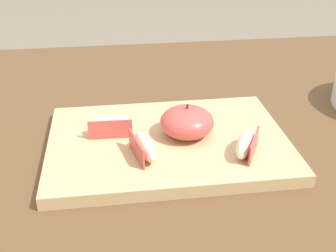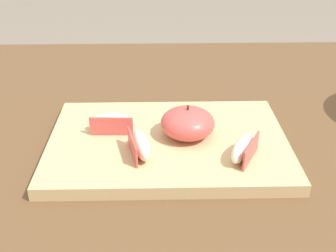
{
  "view_description": "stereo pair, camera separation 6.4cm",
  "coord_description": "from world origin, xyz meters",
  "px_view_note": "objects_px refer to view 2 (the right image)",
  "views": [
    {
      "loc": [
        -0.11,
        -0.6,
        1.07
      ],
      "look_at": [
        -0.03,
        -0.04,
        0.77
      ],
      "focal_mm": 46.14,
      "sensor_mm": 36.0,
      "label": 1
    },
    {
      "loc": [
        -0.04,
        -0.6,
        1.07
      ],
      "look_at": [
        -0.03,
        -0.04,
        0.77
      ],
      "focal_mm": 46.14,
      "sensor_mm": 36.0,
      "label": 2
    }
  ],
  "objects_px": {
    "apple_half_skin_up": "(188,123)",
    "apple_wedge_right": "(243,148)",
    "cutting_board": "(168,143)",
    "apple_wedge_front": "(112,123)",
    "apple_wedge_left": "(141,145)"
  },
  "relations": [
    {
      "from": "apple_half_skin_up",
      "to": "apple_wedge_right",
      "type": "xyz_separation_m",
      "value": [
        0.07,
        -0.06,
        -0.01
      ]
    },
    {
      "from": "cutting_board",
      "to": "apple_half_skin_up",
      "type": "height_order",
      "value": "apple_half_skin_up"
    },
    {
      "from": "cutting_board",
      "to": "apple_wedge_front",
      "type": "bearing_deg",
      "value": 165.69
    },
    {
      "from": "apple_wedge_right",
      "to": "apple_wedge_front",
      "type": "xyz_separation_m",
      "value": [
        -0.19,
        0.08,
        0.0
      ]
    },
    {
      "from": "apple_half_skin_up",
      "to": "apple_wedge_right",
      "type": "bearing_deg",
      "value": -40.93
    },
    {
      "from": "apple_wedge_front",
      "to": "apple_wedge_left",
      "type": "height_order",
      "value": "same"
    },
    {
      "from": "apple_half_skin_up",
      "to": "apple_wedge_right",
      "type": "distance_m",
      "value": 0.1
    },
    {
      "from": "apple_wedge_right",
      "to": "apple_wedge_left",
      "type": "height_order",
      "value": "same"
    },
    {
      "from": "cutting_board",
      "to": "apple_wedge_front",
      "type": "xyz_separation_m",
      "value": [
        -0.08,
        0.02,
        0.02
      ]
    },
    {
      "from": "apple_wedge_left",
      "to": "cutting_board",
      "type": "bearing_deg",
      "value": 49.55
    },
    {
      "from": "cutting_board",
      "to": "apple_wedge_front",
      "type": "distance_m",
      "value": 0.09
    },
    {
      "from": "apple_wedge_right",
      "to": "apple_wedge_left",
      "type": "xyz_separation_m",
      "value": [
        -0.14,
        0.01,
        0.0
      ]
    },
    {
      "from": "cutting_board",
      "to": "apple_wedge_left",
      "type": "relative_size",
      "value": 4.94
    },
    {
      "from": "cutting_board",
      "to": "apple_wedge_right",
      "type": "distance_m",
      "value": 0.12
    },
    {
      "from": "apple_wedge_right",
      "to": "apple_wedge_front",
      "type": "relative_size",
      "value": 1.02
    }
  ]
}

